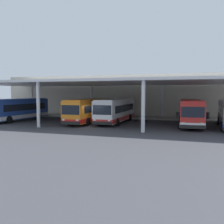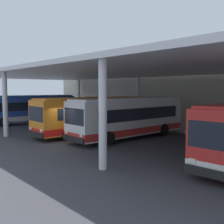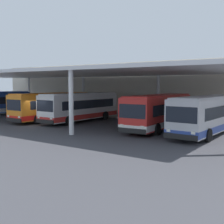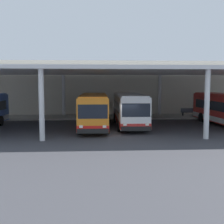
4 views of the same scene
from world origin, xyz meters
name	(u,v)px [view 2 (image 2 of 4)]	position (x,y,z in m)	size (l,w,h in m)	color
ground_plane	(74,143)	(0.00, 0.00, 0.00)	(200.00, 200.00, 0.00)	#3D3D42
platform_kerb	(171,127)	(0.00, 11.75, 0.09)	(42.00, 4.50, 0.18)	#A39E93
station_building_facade	(190,92)	(0.00, 15.00, 3.58)	(48.00, 1.60, 7.15)	beige
canopy_shelter	(128,72)	(0.00, 5.50, 5.31)	(40.00, 17.00, 5.55)	silver
bus_nearest_bay	(29,109)	(-13.05, 2.74, 1.66)	(3.21, 10.67, 3.17)	#284CA8
bus_second_bay	(92,115)	(-2.36, 3.52, 1.66)	(2.85, 10.57, 3.17)	orange
bus_middle_bay	(129,117)	(1.12, 4.50, 1.66)	(2.82, 10.56, 3.17)	white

